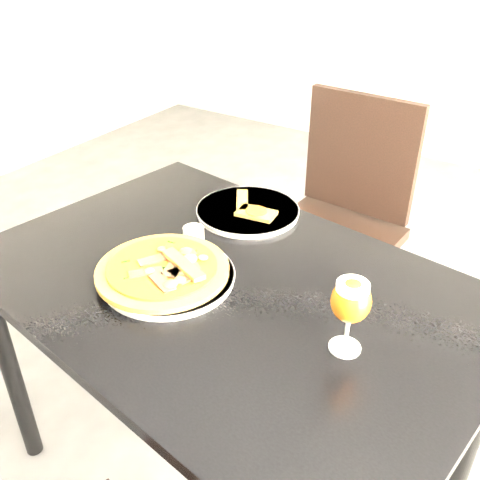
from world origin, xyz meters
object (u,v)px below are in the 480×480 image
Objects in this scene: dining_table at (226,310)px; pizza at (163,269)px; chair_far at (338,219)px; beer_glass at (351,302)px.

dining_table is 4.22× the size of pizza.
chair_far reaches higher than pizza.
chair_far reaches higher than beer_glass.
pizza is at bearing -178.16° from beer_glass.
chair_far is 5.96× the size of beer_glass.
beer_glass is at bearing -62.49° from chair_far.
dining_table is 1.37× the size of chair_far.
pizza is at bearing -140.56° from dining_table.
beer_glass is (0.33, -0.06, 0.21)m from dining_table.
beer_glass is at bearing -1.69° from dining_table.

